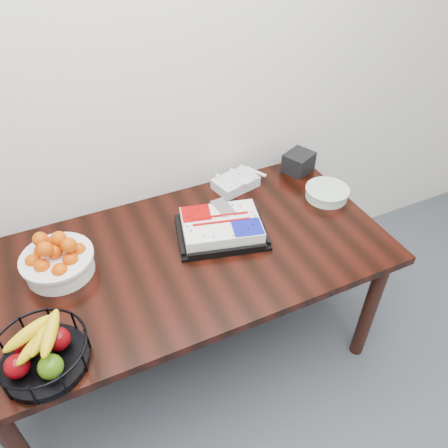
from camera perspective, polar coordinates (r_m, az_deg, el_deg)
name	(u,v)px	position (r m, az deg, el deg)	size (l,w,h in m)	color
table	(185,267)	(1.98, -5.06, -5.59)	(1.80, 0.90, 0.75)	black
cake_tray	(221,227)	(1.98, -0.37, -0.41)	(0.46, 0.40, 0.08)	black
tangerine_bowl	(57,258)	(1.90, -21.00, -4.14)	(0.29, 0.29, 0.19)	white
fruit_basket	(41,352)	(1.63, -22.74, -15.18)	(0.31, 0.31, 0.17)	black
plate_stack	(327,193)	(2.26, 13.29, 3.98)	(0.22, 0.22, 0.05)	white
fork_bag	(236,182)	(2.27, 1.52, 5.47)	(0.25, 0.19, 0.06)	silver
napkin_box	(299,162)	(2.43, 9.71, 7.96)	(0.15, 0.13, 0.11)	black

